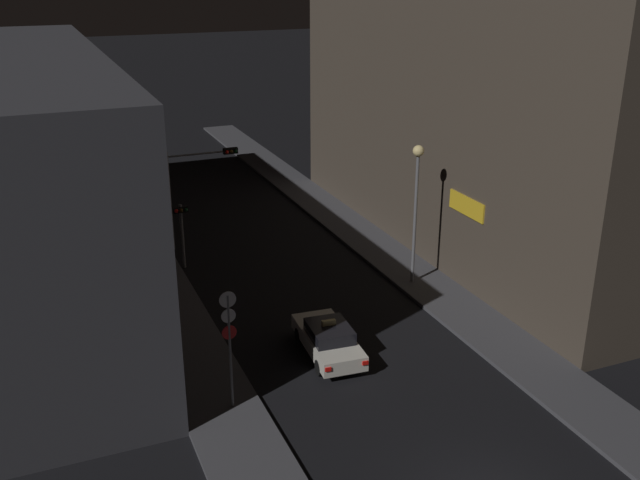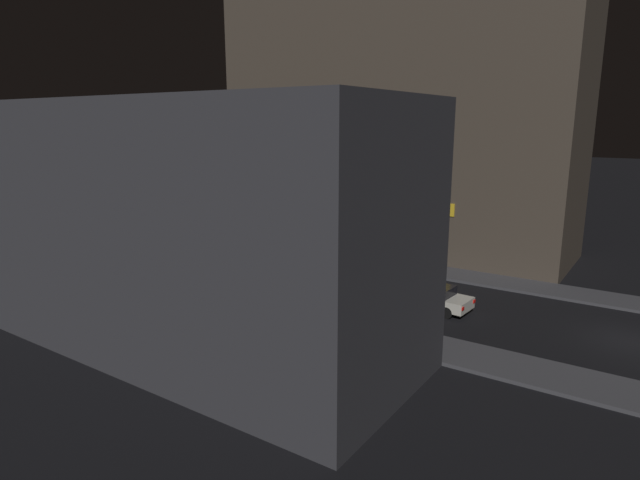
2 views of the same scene
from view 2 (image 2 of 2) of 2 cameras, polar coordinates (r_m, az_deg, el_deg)
ground_plane at (r=29.91m, az=30.40°, el=-9.40°), size 300.00×300.00×0.00m
sidewalk_left at (r=35.89m, az=-15.76°, el=-4.47°), size 2.84×55.21×0.17m
sidewalk_right at (r=44.41m, az=-3.77°, el=-0.78°), size 2.84×55.21×0.17m
building_facade_left at (r=27.96m, az=-19.60°, el=2.17°), size 8.62×29.53×11.23m
building_facade_right at (r=44.89m, az=8.18°, el=14.47°), size 9.59×28.21×23.80m
taxi at (r=30.58m, az=11.89°, el=-5.96°), size 2.13×4.57×1.62m
traffic_light_overhead at (r=35.68m, az=-10.31°, el=2.14°), size 3.99×0.42×5.54m
traffic_light_left_kerb at (r=33.12m, az=-8.57°, el=-1.22°), size 0.80×0.42×3.46m
sign_pole_left at (r=25.03m, az=12.71°, el=-4.97°), size 0.59×0.10×4.50m
street_lamp_near_block at (r=37.29m, az=9.28°, el=4.31°), size 0.54×0.54×6.91m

